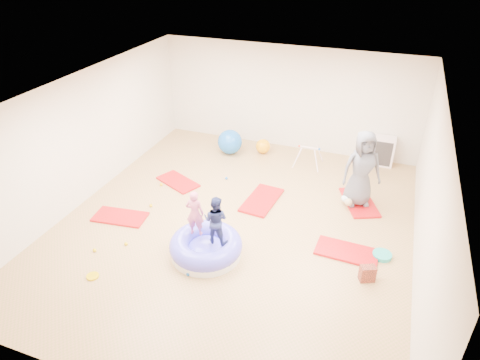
% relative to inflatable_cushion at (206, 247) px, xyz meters
% --- Properties ---
extents(room, '(7.01, 8.01, 2.81)m').
position_rel_inflatable_cushion_xyz_m(room, '(0.17, 1.07, 1.23)').
color(room, tan).
rests_on(room, ground).
extents(gym_mat_front_left, '(1.17, 0.69, 0.05)m').
position_rel_inflatable_cushion_xyz_m(gym_mat_front_left, '(-2.20, 0.44, -0.14)').
color(gym_mat_front_left, red).
rests_on(gym_mat_front_left, ground).
extents(gym_mat_mid_left, '(1.19, 0.93, 0.04)m').
position_rel_inflatable_cushion_xyz_m(gym_mat_mid_left, '(-1.73, 2.18, -0.15)').
color(gym_mat_mid_left, red).
rests_on(gym_mat_mid_left, ground).
extents(gym_mat_center_back, '(0.73, 1.29, 0.05)m').
position_rel_inflatable_cushion_xyz_m(gym_mat_center_back, '(0.42, 2.11, -0.14)').
color(gym_mat_center_back, red).
rests_on(gym_mat_center_back, ground).
extents(gym_mat_right, '(1.18, 0.62, 0.05)m').
position_rel_inflatable_cushion_xyz_m(gym_mat_right, '(2.48, 0.95, -0.14)').
color(gym_mat_right, red).
rests_on(gym_mat_right, ground).
extents(gym_mat_rear_right, '(1.04, 1.34, 0.05)m').
position_rel_inflatable_cushion_xyz_m(gym_mat_rear_right, '(2.50, 2.78, -0.14)').
color(gym_mat_rear_right, red).
rests_on(gym_mat_rear_right, ground).
extents(inflatable_cushion, '(1.37, 1.37, 0.43)m').
position_rel_inflatable_cushion_xyz_m(inflatable_cushion, '(0.00, 0.00, 0.00)').
color(inflatable_cushion, white).
rests_on(inflatable_cushion, ground).
extents(child_pink, '(0.37, 0.27, 0.93)m').
position_rel_inflatable_cushion_xyz_m(child_pink, '(-0.24, 0.10, 0.69)').
color(child_pink, '#D65F83').
rests_on(child_pink, inflatable_cushion).
extents(child_navy, '(0.46, 0.36, 0.95)m').
position_rel_inflatable_cushion_xyz_m(child_navy, '(0.20, 0.03, 0.70)').
color(child_navy, navy).
rests_on(child_navy, inflatable_cushion).
extents(adult_caregiver, '(0.98, 0.83, 1.70)m').
position_rel_inflatable_cushion_xyz_m(adult_caregiver, '(2.44, 2.72, 0.73)').
color(adult_caregiver, '#545560').
rests_on(adult_caregiver, gym_mat_rear_right).
extents(infant, '(0.36, 0.36, 0.21)m').
position_rel_inflatable_cushion_xyz_m(infant, '(2.28, 2.59, -0.01)').
color(infant, '#CBF0FF').
rests_on(infant, gym_mat_rear_right).
extents(ball_pit_balls, '(2.05, 3.47, 0.07)m').
position_rel_inflatable_cushion_xyz_m(ball_pit_balls, '(-1.19, 0.50, -0.13)').
color(ball_pit_balls, '#D6B300').
rests_on(ball_pit_balls, ground).
extents(exercise_ball_blue, '(0.66, 0.66, 0.66)m').
position_rel_inflatable_cushion_xyz_m(exercise_ball_blue, '(-1.14, 4.11, 0.16)').
color(exercise_ball_blue, blue).
rests_on(exercise_ball_blue, ground).
extents(exercise_ball_orange, '(0.40, 0.40, 0.40)m').
position_rel_inflatable_cushion_xyz_m(exercise_ball_orange, '(-0.29, 4.42, 0.03)').
color(exercise_ball_orange, '#FCA10B').
rests_on(exercise_ball_orange, ground).
extents(infant_play_gym, '(0.69, 0.66, 0.53)m').
position_rel_inflatable_cushion_xyz_m(infant_play_gym, '(1.02, 4.13, 0.19)').
color(infant_play_gym, white).
rests_on(infant_play_gym, ground).
extents(cube_shelf, '(0.76, 0.38, 0.76)m').
position_rel_inflatable_cushion_xyz_m(cube_shelf, '(2.70, 4.87, 0.21)').
color(cube_shelf, white).
rests_on(cube_shelf, ground).
extents(balance_disc, '(0.35, 0.35, 0.08)m').
position_rel_inflatable_cushion_xyz_m(balance_disc, '(3.12, 1.06, -0.13)').
color(balance_disc, teal).
rests_on(balance_disc, ground).
extents(backpack, '(0.30, 0.26, 0.30)m').
position_rel_inflatable_cushion_xyz_m(backpack, '(2.91, 0.33, -0.02)').
color(backpack, '#BC3D24').
rests_on(backpack, ground).
extents(yellow_toy, '(0.22, 0.22, 0.03)m').
position_rel_inflatable_cushion_xyz_m(yellow_toy, '(-1.63, -1.26, -0.15)').
color(yellow_toy, '#D6B300').
rests_on(yellow_toy, ground).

